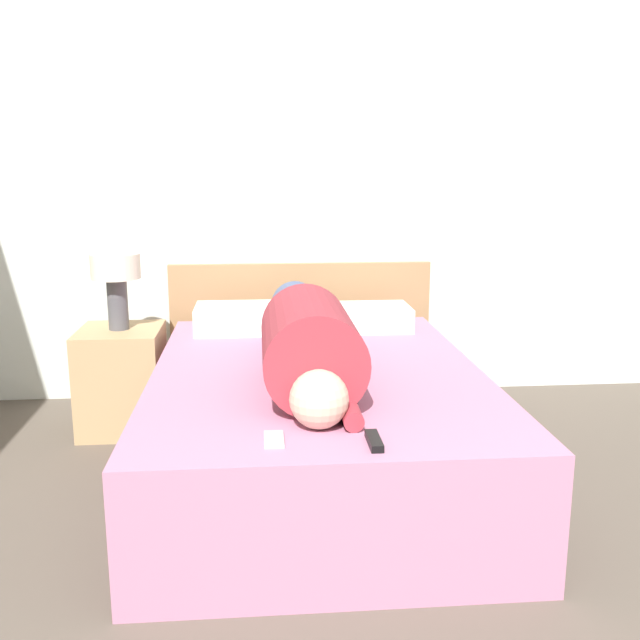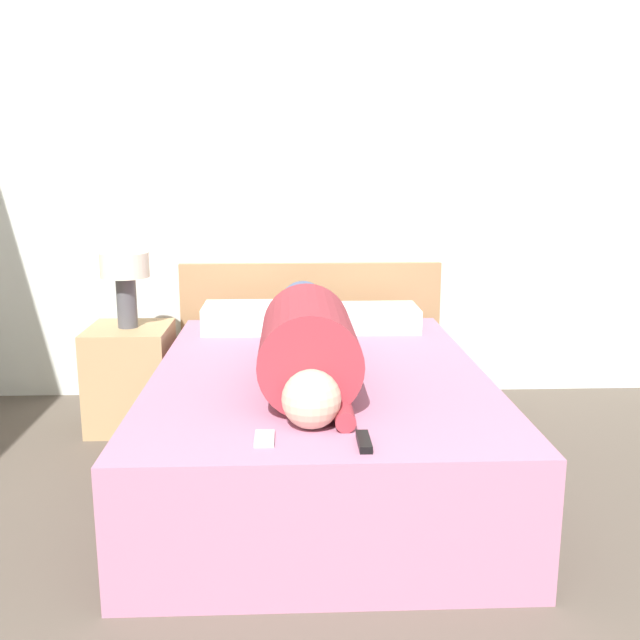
{
  "view_description": "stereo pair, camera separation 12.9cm",
  "coord_description": "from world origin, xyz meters",
  "views": [
    {
      "loc": [
        -0.43,
        -0.53,
        1.36
      ],
      "look_at": [
        -0.18,
        2.3,
        0.74
      ],
      "focal_mm": 40.0,
      "sensor_mm": 36.0,
      "label": 1
    },
    {
      "loc": [
        -0.3,
        -0.54,
        1.36
      ],
      "look_at": [
        -0.18,
        2.3,
        0.74
      ],
      "focal_mm": 40.0,
      "sensor_mm": 36.0,
      "label": 2
    }
  ],
  "objects": [
    {
      "name": "headboard",
      "position": [
        -0.18,
        3.6,
        0.4
      ],
      "size": [
        1.54,
        0.04,
        0.8
      ],
      "color": "#A37A51",
      "rests_on": "ground_plane"
    },
    {
      "name": "pillow_near_headboard",
      "position": [
        -0.5,
        3.21,
        0.56
      ],
      "size": [
        0.54,
        0.32,
        0.14
      ],
      "color": "silver",
      "rests_on": "bed"
    },
    {
      "name": "table_lamp",
      "position": [
        -1.15,
        3.11,
        0.81
      ],
      "size": [
        0.25,
        0.25,
        0.39
      ],
      "color": "#4C4C51",
      "rests_on": "nightstand"
    },
    {
      "name": "pillow_second",
      "position": [
        0.13,
        3.21,
        0.56
      ],
      "size": [
        0.51,
        0.32,
        0.13
      ],
      "color": "silver",
      "rests_on": "bed"
    },
    {
      "name": "wall_back",
      "position": [
        0.0,
        3.67,
        1.3
      ],
      "size": [
        5.63,
        0.06,
        2.6
      ],
      "color": "silver",
      "rests_on": "ground_plane"
    },
    {
      "name": "person_lying",
      "position": [
        -0.23,
        2.36,
        0.66
      ],
      "size": [
        0.37,
        1.64,
        0.37
      ],
      "color": "#DBB293",
      "rests_on": "bed"
    },
    {
      "name": "tv_remote",
      "position": [
        -0.07,
        1.57,
        0.51
      ],
      "size": [
        0.04,
        0.15,
        0.02
      ],
      "color": "black",
      "rests_on": "bed"
    },
    {
      "name": "bed",
      "position": [
        -0.18,
        2.45,
        0.25
      ],
      "size": [
        1.42,
        2.05,
        0.49
      ],
      "color": "#B2708E",
      "rests_on": "ground_plane"
    },
    {
      "name": "nightstand",
      "position": [
        -1.15,
        3.11,
        0.27
      ],
      "size": [
        0.42,
        0.45,
        0.54
      ],
      "color": "tan",
      "rests_on": "ground_plane"
    },
    {
      "name": "cell_phone",
      "position": [
        -0.39,
        1.63,
        0.5
      ],
      "size": [
        0.06,
        0.13,
        0.01
      ],
      "color": "#B2B7BC",
      "rests_on": "bed"
    }
  ]
}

